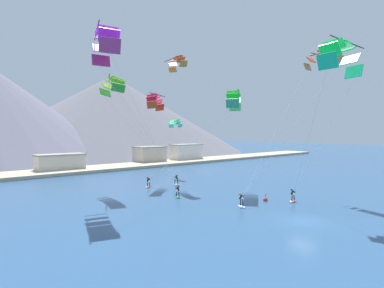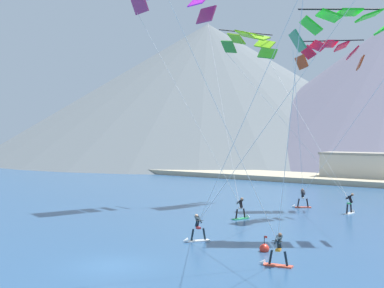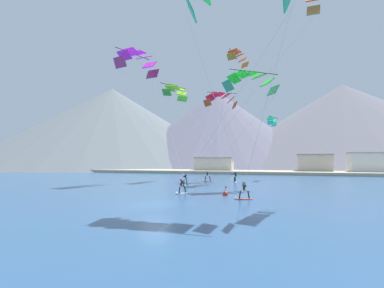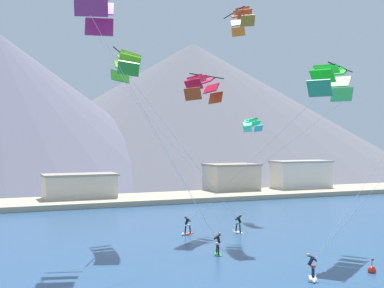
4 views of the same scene
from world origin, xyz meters
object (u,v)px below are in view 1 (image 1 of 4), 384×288
(parafoil_kite_near_trail, at_px, (234,99))
(parafoil_kite_distant_high_outer, at_px, (175,123))
(kitesurfer_near_trail, at_px, (148,184))
(parafoil_kite_mid_center, at_px, (105,43))
(kitesurfer_mid_center, at_px, (177,193))
(parafoil_kite_distant_mid_solo, at_px, (155,100))
(parafoil_kite_distant_low_drift, at_px, (177,62))
(race_marker_buoy, at_px, (265,200))
(kitesurfer_near_lead, at_px, (292,198))
(kitesurfer_far_left, at_px, (242,203))
(parafoil_kite_near_lead, at_px, (341,55))
(parafoil_kite_far_left, at_px, (322,58))
(parafoil_kite_far_right, at_px, (113,85))
(kitesurfer_far_right, at_px, (176,181))

(parafoil_kite_near_trail, bearing_deg, parafoil_kite_distant_high_outer, 82.59)
(parafoil_kite_distant_high_outer, bearing_deg, kitesurfer_near_trail, -148.61)
(parafoil_kite_near_trail, height_order, parafoil_kite_mid_center, parafoil_kite_mid_center)
(kitesurfer_mid_center, relative_size, parafoil_kite_distant_mid_solo, 0.33)
(parafoil_kite_distant_high_outer, distance_m, parafoil_kite_distant_low_drift, 12.95)
(parafoil_kite_near_trail, xyz_separation_m, parafoil_kite_distant_low_drift, (-2.90, 9.77, 6.64))
(parafoil_kite_distant_mid_solo, height_order, race_marker_buoy, parafoil_kite_distant_mid_solo)
(kitesurfer_near_lead, relative_size, kitesurfer_far_left, 1.03)
(kitesurfer_near_lead, xyz_separation_m, parafoil_kite_near_lead, (0.42, -5.32, 16.55))
(kitesurfer_near_trail, bearing_deg, kitesurfer_far_left, -85.67)
(kitesurfer_near_lead, bearing_deg, race_marker_buoy, 128.17)
(parafoil_kite_far_left, xyz_separation_m, race_marker_buoy, (-8.02, 3.15, -18.40))
(parafoil_kite_distant_low_drift, bearing_deg, kitesurfer_near_lead, -81.85)
(kitesurfer_far_left, relative_size, parafoil_kite_far_right, 0.11)
(kitesurfer_far_left, height_order, parafoil_kite_far_left, parafoil_kite_far_left)
(kitesurfer_far_left, distance_m, parafoil_kite_distant_mid_solo, 23.11)
(parafoil_kite_near_trail, height_order, parafoil_kite_distant_high_outer, parafoil_kite_near_trail)
(kitesurfer_near_lead, height_order, parafoil_kite_mid_center, parafoil_kite_mid_center)
(kitesurfer_near_lead, distance_m, parafoil_kite_far_left, 19.03)
(kitesurfer_mid_center, relative_size, parafoil_kite_mid_center, 0.09)
(kitesurfer_near_trail, bearing_deg, parafoil_kite_distant_low_drift, -6.36)
(kitesurfer_near_trail, relative_size, parafoil_kite_distant_high_outer, 0.42)
(kitesurfer_near_lead, relative_size, parafoil_kite_far_left, 0.10)
(kitesurfer_far_left, xyz_separation_m, race_marker_buoy, (4.78, 0.13, -0.36))
(kitesurfer_near_lead, relative_size, kitesurfer_mid_center, 1.00)
(parafoil_kite_near_lead, height_order, parafoil_kite_far_left, parafoil_kite_far_left)
(parafoil_kite_near_trail, xyz_separation_m, parafoil_kite_far_left, (5.91, -10.30, 5.01))
(kitesurfer_far_right, distance_m, parafoil_kite_distant_high_outer, 13.42)
(kitesurfer_mid_center, height_order, parafoil_kite_mid_center, parafoil_kite_mid_center)
(parafoil_kite_near_lead, bearing_deg, kitesurfer_near_lead, 94.52)
(race_marker_buoy, bearing_deg, parafoil_kite_distant_mid_solo, 101.76)
(parafoil_kite_mid_center, height_order, parafoil_kite_distant_low_drift, parafoil_kite_distant_low_drift)
(kitesurfer_far_left, distance_m, parafoil_kite_near_lead, 19.62)
(parafoil_kite_far_left, xyz_separation_m, parafoil_kite_far_right, (-19.56, 21.15, -3.15))
(parafoil_kite_near_trail, distance_m, parafoil_kite_far_right, 17.53)
(kitesurfer_mid_center, distance_m, parafoil_kite_near_trail, 15.98)
(kitesurfer_near_lead, xyz_separation_m, parafoil_kite_far_right, (-13.53, 20.53, 14.90))
(kitesurfer_far_right, bearing_deg, kitesurfer_mid_center, -126.91)
(parafoil_kite_far_left, relative_size, parafoil_kite_distant_mid_solo, 3.41)
(kitesurfer_near_trail, relative_size, kitesurfer_far_right, 0.98)
(kitesurfer_mid_center, height_order, parafoil_kite_distant_mid_solo, parafoil_kite_distant_mid_solo)
(parafoil_kite_mid_center, distance_m, parafoil_kite_distant_low_drift, 15.91)
(kitesurfer_far_right, bearing_deg, parafoil_kite_distant_low_drift, 28.82)
(kitesurfer_near_lead, distance_m, parafoil_kite_near_trail, 16.24)
(parafoil_kite_far_left, xyz_separation_m, parafoil_kite_distant_low_drift, (-8.82, 20.07, 1.62))
(parafoil_kite_mid_center, bearing_deg, parafoil_kite_distant_mid_solo, 31.35)
(kitesurfer_mid_center, bearing_deg, kitesurfer_far_right, 53.09)
(kitesurfer_near_trail, xyz_separation_m, kitesurfer_far_left, (1.34, -17.65, -0.02))
(kitesurfer_far_left, distance_m, parafoil_kite_distant_low_drift, 26.33)
(kitesurfer_mid_center, bearing_deg, parafoil_kite_distant_high_outer, 52.79)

